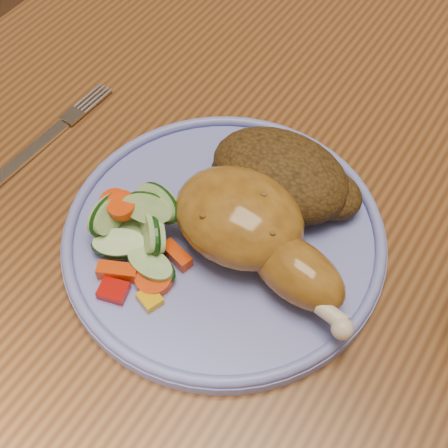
% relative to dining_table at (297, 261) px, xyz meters
% --- Properties ---
extents(ground, '(4.00, 4.00, 0.00)m').
position_rel_dining_table_xyz_m(ground, '(0.00, 0.00, -0.67)').
color(ground, '#4E2E1A').
rests_on(ground, ground).
extents(dining_table, '(0.90, 1.40, 0.75)m').
position_rel_dining_table_xyz_m(dining_table, '(0.00, 0.00, 0.00)').
color(dining_table, brown).
rests_on(dining_table, ground).
extents(plate, '(0.29, 0.29, 0.01)m').
position_rel_dining_table_xyz_m(plate, '(-0.05, -0.07, 0.09)').
color(plate, '#6F77CB').
rests_on(plate, dining_table).
extents(plate_rim, '(0.29, 0.29, 0.01)m').
position_rel_dining_table_xyz_m(plate_rim, '(-0.05, -0.07, 0.10)').
color(plate_rim, '#6F77CB').
rests_on(plate_rim, plate).
extents(chicken_leg, '(0.19, 0.10, 0.06)m').
position_rel_dining_table_xyz_m(chicken_leg, '(-0.02, -0.07, 0.12)').
color(chicken_leg, '#986420').
rests_on(chicken_leg, plate).
extents(rice_pilaf, '(0.14, 0.10, 0.06)m').
position_rel_dining_table_xyz_m(rice_pilaf, '(-0.03, 0.00, 0.12)').
color(rice_pilaf, '#472F11').
rests_on(rice_pilaf, plate).
extents(vegetable_pile, '(0.11, 0.12, 0.05)m').
position_rel_dining_table_xyz_m(vegetable_pile, '(-0.10, -0.11, 0.11)').
color(vegetable_pile, '#A50A05').
rests_on(vegetable_pile, plate).
extents(fork, '(0.02, 0.16, 0.00)m').
position_rel_dining_table_xyz_m(fork, '(-0.27, -0.07, 0.09)').
color(fork, silver).
rests_on(fork, dining_table).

